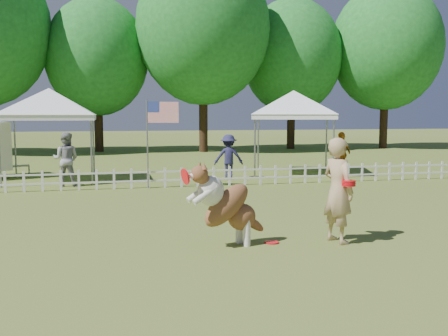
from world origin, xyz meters
name	(u,v)px	position (x,y,z in m)	size (l,w,h in m)	color
ground	(253,245)	(0.00, 0.00, 0.00)	(120.00, 120.00, 0.00)	#435A1C
picket_fence	(190,177)	(0.00, 7.00, 0.30)	(22.00, 0.08, 0.60)	white
handler	(338,190)	(1.46, -0.13, 0.90)	(0.66, 0.43, 1.81)	tan
dog	(228,205)	(-0.45, 0.00, 0.70)	(1.36, 0.45, 1.40)	brown
frisbee_on_turf	(272,242)	(0.34, 0.06, 0.01)	(0.24, 0.24, 0.02)	red
canopy_tent_left	(51,136)	(-4.25, 9.36, 1.49)	(2.89, 2.89, 2.98)	white
canopy_tent_right	(293,133)	(4.23, 9.44, 1.50)	(2.90, 2.90, 3.00)	white
flag_pole	(147,144)	(-1.26, 6.93, 1.31)	(1.01, 0.10, 2.62)	gray
spectator_a	(66,159)	(-3.67, 8.00, 0.83)	(0.80, 0.63, 1.65)	#939397
spectator_b	(229,157)	(1.58, 8.54, 0.76)	(0.98, 0.56, 1.52)	#25234C
spectator_c	(342,153)	(5.88, 8.79, 0.78)	(0.92, 0.38, 1.57)	orange
tree_center_left	(97,68)	(-3.00, 22.50, 4.90)	(6.00, 6.00, 9.80)	#1D6623
tree_center_right	(203,43)	(3.00, 21.00, 6.30)	(7.60, 7.60, 12.60)	#1D6623
tree_right	(292,67)	(9.00, 22.50, 5.20)	(6.20, 6.20, 10.40)	#1D6623
tree_far_right	(386,60)	(15.00, 21.50, 5.70)	(7.00, 7.00, 11.40)	#1D6623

